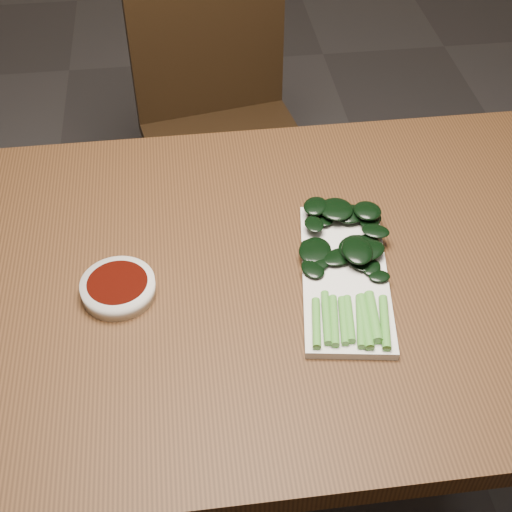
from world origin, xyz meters
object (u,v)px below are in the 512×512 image
Objects in this scene: table at (253,300)px; sauce_bowl at (118,288)px; chair_far at (222,121)px; gai_lan at (349,255)px; serving_plate at (345,276)px.

table is 11.84× the size of sauce_bowl.
chair_far is (0.01, 0.82, -0.19)m from table.
chair_far is 2.60× the size of gai_lan.
table is 4.09× the size of gai_lan.
sauce_bowl is at bearing -174.10° from table.
sauce_bowl is (-0.22, -0.02, 0.09)m from table.
gai_lan reaches higher than sauce_bowl.
chair_far reaches higher than sauce_bowl.
table is 4.10× the size of serving_plate.
serving_plate is at bearing -112.19° from gai_lan.
table is at bearing -101.28° from chair_far.
chair_far reaches higher than gai_lan.
chair_far is 7.52× the size of sauce_bowl.
gai_lan is (0.01, 0.03, 0.02)m from serving_plate.
sauce_bowl is 0.35× the size of gai_lan.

